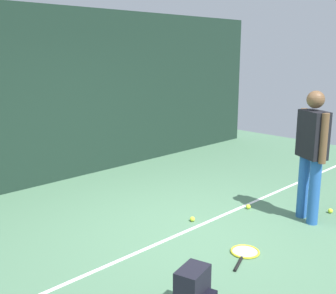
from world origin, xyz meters
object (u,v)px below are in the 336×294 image
Objects in this scene: tennis_ball_near_player at (192,219)px; tennis_ball_far_left at (330,211)px; backpack at (194,294)px; tennis_racket at (244,253)px; tennis_player at (312,149)px; tennis_ball_mid_court at (248,207)px.

tennis_ball_near_player and tennis_ball_far_left have the same top height.
tennis_racket is at bearing 1.96° from backpack.
tennis_player reaches higher than tennis_ball_far_left.
tennis_player is 25.76× the size of tennis_ball_near_player.
tennis_ball_far_left is at bearing -10.13° from backpack.
tennis_player reaches higher than tennis_ball_mid_court.
tennis_racket is 9.61× the size of tennis_ball_mid_court.
tennis_ball_mid_court is at bearing 44.11° from tennis_player.
tennis_ball_far_left is at bearing -52.78° from tennis_ball_mid_court.
tennis_player is at bearing -42.75° from tennis_ball_near_player.
backpack is 3.06m from tennis_ball_far_left.
backpack reaches higher than tennis_ball_near_player.
tennis_racket is 1.29m from backpack.
backpack is 2.62m from tennis_ball_mid_court.
tennis_player is 2.72m from backpack.
tennis_ball_far_left is (0.46, -0.12, -0.93)m from tennis_player.
backpack reaches higher than tennis_ball_far_left.
backpack is at bearing -175.98° from tennis_ball_far_left.
backpack is at bearing -137.60° from tennis_ball_near_player.
backpack is 2.02m from tennis_ball_near_player.
tennis_player reaches higher than tennis_ball_near_player.
tennis_ball_mid_court is (0.89, -0.26, 0.00)m from tennis_ball_near_player.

